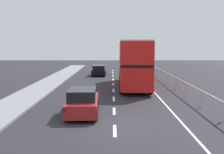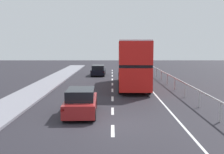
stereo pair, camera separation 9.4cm
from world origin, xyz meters
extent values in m
cube|color=#26242A|center=(0.00, 0.00, -0.05)|extent=(74.91, 120.00, 0.10)
cube|color=silver|center=(0.00, -1.24, 0.00)|extent=(0.16, 1.87, 0.01)
cube|color=silver|center=(0.00, 2.71, 0.00)|extent=(0.16, 1.87, 0.01)
cube|color=silver|center=(0.00, 6.65, 0.00)|extent=(0.16, 1.87, 0.01)
cube|color=silver|center=(0.00, 10.59, 0.00)|extent=(0.16, 1.87, 0.01)
cube|color=silver|center=(0.00, 14.54, 0.00)|extent=(0.16, 1.87, 0.01)
cube|color=silver|center=(0.00, 18.48, 0.00)|extent=(0.16, 1.87, 0.01)
cube|color=silver|center=(0.00, 22.42, 0.00)|extent=(0.16, 1.87, 0.01)
cube|color=silver|center=(0.00, 26.36, 0.00)|extent=(0.16, 1.87, 0.01)
cube|color=silver|center=(0.00, 30.31, 0.00)|extent=(0.16, 1.87, 0.01)
cube|color=silver|center=(3.42, 9.00, 0.00)|extent=(0.12, 46.00, 0.01)
cube|color=#B4AEB1|center=(5.49, 9.00, 1.05)|extent=(0.08, 42.00, 0.08)
cylinder|color=#B4AEB1|center=(5.49, 0.25, 0.52)|extent=(0.10, 0.10, 1.05)
cylinder|color=#B4AEB1|center=(5.49, 3.75, 0.52)|extent=(0.10, 0.10, 1.05)
cylinder|color=#B4AEB1|center=(5.49, 7.25, 0.52)|extent=(0.10, 0.10, 1.05)
cylinder|color=#B4AEB1|center=(5.49, 10.75, 0.52)|extent=(0.10, 0.10, 1.05)
cylinder|color=#B4AEB1|center=(5.49, 14.25, 0.52)|extent=(0.10, 0.10, 1.05)
cylinder|color=#B4AEB1|center=(5.49, 17.75, 0.52)|extent=(0.10, 0.10, 1.05)
cylinder|color=#B4AEB1|center=(5.49, 21.25, 0.52)|extent=(0.10, 0.10, 1.05)
cylinder|color=#B4AEB1|center=(5.49, 24.75, 0.52)|extent=(0.10, 0.10, 1.05)
cylinder|color=#B4AEB1|center=(5.49, 28.25, 0.52)|extent=(0.10, 0.10, 1.05)
cube|color=red|center=(1.88, 12.80, 1.27)|extent=(2.77, 11.30, 1.85)
cube|color=black|center=(1.88, 12.80, 2.32)|extent=(2.78, 10.85, 0.24)
cube|color=red|center=(1.88, 12.80, 3.33)|extent=(2.77, 11.30, 1.80)
cube|color=silver|center=(1.88, 12.80, 4.28)|extent=(2.71, 11.08, 0.10)
cube|color=black|center=(1.99, 18.41, 1.37)|extent=(2.29, 0.09, 1.29)
cube|color=yellow|center=(1.99, 18.41, 3.78)|extent=(1.52, 0.07, 0.28)
cylinder|color=black|center=(0.79, 17.05, 0.50)|extent=(0.30, 1.01, 1.00)
cylinder|color=black|center=(3.13, 17.00, 0.50)|extent=(0.30, 1.01, 1.00)
cylinder|color=black|center=(0.63, 8.80, 0.50)|extent=(0.30, 1.01, 1.00)
cylinder|color=black|center=(2.97, 8.75, 0.50)|extent=(0.30, 1.01, 1.00)
cube|color=maroon|center=(-1.80, 1.97, 0.54)|extent=(1.84, 4.37, 0.72)
cube|color=black|center=(-1.79, 1.76, 1.19)|extent=(1.58, 2.42, 0.58)
cube|color=red|center=(-2.48, -0.18, 0.72)|extent=(0.16, 0.07, 0.12)
cube|color=red|center=(-0.98, -0.13, 0.72)|extent=(0.16, 0.07, 0.12)
cylinder|color=black|center=(-2.62, 3.41, 0.32)|extent=(0.22, 0.65, 0.64)
cylinder|color=black|center=(-1.07, 3.46, 0.32)|extent=(0.22, 0.65, 0.64)
cylinder|color=black|center=(-2.52, 0.49, 0.32)|extent=(0.22, 0.65, 0.64)
cylinder|color=black|center=(-0.98, 0.54, 0.32)|extent=(0.22, 0.65, 0.64)
cube|color=black|center=(-1.81, 22.99, 0.50)|extent=(1.78, 4.28, 0.65)
cube|color=black|center=(-1.81, 22.77, 1.08)|extent=(1.54, 2.36, 0.51)
cube|color=red|center=(-2.59, 20.90, 0.67)|extent=(0.16, 0.06, 0.12)
cube|color=red|center=(-1.08, 20.88, 0.67)|extent=(0.16, 0.06, 0.12)
cylinder|color=black|center=(-2.56, 24.43, 0.32)|extent=(0.21, 0.64, 0.64)
cylinder|color=black|center=(-1.01, 24.41, 0.32)|extent=(0.21, 0.64, 0.64)
cylinder|color=black|center=(-2.60, 21.57, 0.32)|extent=(0.21, 0.64, 0.64)
cylinder|color=black|center=(-1.05, 21.55, 0.32)|extent=(0.21, 0.64, 0.64)
camera|label=1|loc=(-0.13, -14.03, 3.92)|focal=45.87mm
camera|label=2|loc=(-0.03, -14.03, 3.92)|focal=45.87mm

